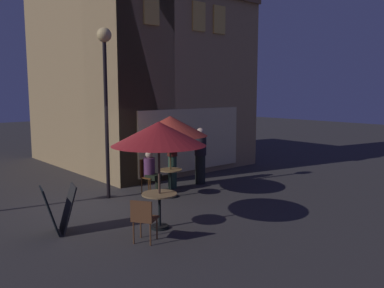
# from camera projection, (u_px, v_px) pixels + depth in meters

# --- Properties ---
(ground_plane) EXTENTS (60.00, 60.00, 0.00)m
(ground_plane) POSITION_uv_depth(u_px,v_px,m) (112.00, 208.00, 9.96)
(ground_plane) COLOR #363231
(cafe_building) EXTENTS (6.23, 7.47, 7.18)m
(cafe_building) POSITION_uv_depth(u_px,v_px,m) (130.00, 72.00, 14.60)
(cafe_building) COLOR tan
(cafe_building) RESTS_ON ground
(street_lamp_near_corner) EXTENTS (0.38, 0.38, 4.53)m
(street_lamp_near_corner) POSITION_uv_depth(u_px,v_px,m) (105.00, 73.00, 10.43)
(street_lamp_near_corner) COLOR black
(street_lamp_near_corner) RESTS_ON ground
(menu_sandwich_board) EXTENTS (0.78, 0.70, 0.97)m
(menu_sandwich_board) POSITION_uv_depth(u_px,v_px,m) (59.00, 209.00, 8.14)
(menu_sandwich_board) COLOR #252423
(menu_sandwich_board) RESTS_ON ground
(cafe_table_0) EXTENTS (0.75, 0.75, 0.76)m
(cafe_table_0) POSITION_uv_depth(u_px,v_px,m) (160.00, 203.00, 8.43)
(cafe_table_0) COLOR black
(cafe_table_0) RESTS_ON ground
(cafe_table_1) EXTENTS (0.63, 0.63, 0.77)m
(cafe_table_1) POSITION_uv_depth(u_px,v_px,m) (171.00, 178.00, 10.94)
(cafe_table_1) COLOR black
(cafe_table_1) RESTS_ON ground
(patio_umbrella_0) EXTENTS (1.98, 1.98, 2.28)m
(patio_umbrella_0) POSITION_uv_depth(u_px,v_px,m) (159.00, 134.00, 8.24)
(patio_umbrella_0) COLOR black
(patio_umbrella_0) RESTS_ON ground
(patio_umbrella_1) EXTENTS (2.02, 2.02, 2.23)m
(patio_umbrella_1) POSITION_uv_depth(u_px,v_px,m) (170.00, 126.00, 10.75)
(patio_umbrella_1) COLOR black
(patio_umbrella_1) RESTS_ON ground
(cafe_chair_0) EXTENTS (0.59, 0.59, 0.86)m
(cafe_chair_0) POSITION_uv_depth(u_px,v_px,m) (143.00, 217.00, 7.60)
(cafe_chair_0) COLOR brown
(cafe_chair_0) RESTS_ON ground
(cafe_chair_1) EXTENTS (0.48, 0.48, 0.98)m
(cafe_chair_1) POSITION_uv_depth(u_px,v_px,m) (147.00, 173.00, 11.38)
(cafe_chair_1) COLOR brown
(cafe_chair_1) RESTS_ON ground
(patron_seated_0) EXTENTS (0.41, 0.52, 1.24)m
(patron_seated_0) POSITION_uv_depth(u_px,v_px,m) (151.00, 169.00, 11.28)
(patron_seated_0) COLOR black
(patron_seated_0) RESTS_ON ground
(patron_standing_1) EXTENTS (0.30, 0.30, 1.80)m
(patron_standing_1) POSITION_uv_depth(u_px,v_px,m) (172.00, 158.00, 11.87)
(patron_standing_1) COLOR #294434
(patron_standing_1) RESTS_ON ground
(patron_standing_2) EXTENTS (0.38, 0.38, 1.76)m
(patron_standing_2) POSITION_uv_depth(u_px,v_px,m) (200.00, 156.00, 12.46)
(patron_standing_2) COLOR black
(patron_standing_2) RESTS_ON ground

